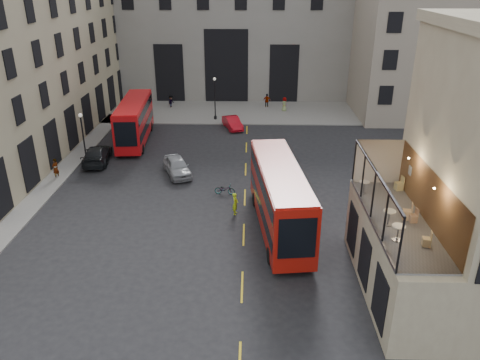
{
  "coord_description": "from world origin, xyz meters",
  "views": [
    {
      "loc": [
        -1.6,
        -22.62,
        16.98
      ],
      "look_at": [
        -2.32,
        8.77,
        3.0
      ],
      "focal_mm": 35.0,
      "sensor_mm": 36.0,
      "label": 1
    }
  ],
  "objects_px": {
    "cafe_chair_d": "(399,186)",
    "bus_near": "(280,196)",
    "cyclist": "(235,204)",
    "cafe_table_near": "(398,231)",
    "car_a": "(177,166)",
    "pedestrian_d": "(284,104)",
    "traffic_light_far": "(131,114)",
    "pedestrian_c": "(267,101)",
    "cafe_table_far": "(364,185)",
    "car_b": "(232,123)",
    "pedestrian_e": "(55,168)",
    "bicycle": "(225,189)",
    "pedestrian_a": "(137,130)",
    "pedestrian_b": "(171,102)",
    "cafe_chair_a": "(427,241)",
    "traffic_light_near": "(257,170)",
    "street_lamp_b": "(215,101)",
    "cafe_chair_b": "(413,218)",
    "car_c": "(97,154)",
    "bus_far": "(134,119)",
    "cafe_chair_c": "(407,214)",
    "cafe_table_mid": "(389,215)",
    "street_lamp_a": "(84,144)"
  },
  "relations": [
    {
      "from": "bus_far",
      "to": "pedestrian_b",
      "type": "relative_size",
      "value": 6.61
    },
    {
      "from": "bus_far",
      "to": "cafe_chair_a",
      "type": "relative_size",
      "value": 14.17
    },
    {
      "from": "bicycle",
      "to": "cafe_table_mid",
      "type": "relative_size",
      "value": 2.02
    },
    {
      "from": "pedestrian_a",
      "to": "pedestrian_c",
      "type": "bearing_deg",
      "value": 59.71
    },
    {
      "from": "cafe_chair_b",
      "to": "traffic_light_far",
      "type": "bearing_deg",
      "value": 128.3
    },
    {
      "from": "street_lamp_b",
      "to": "bus_far",
      "type": "bearing_deg",
      "value": -134.3
    },
    {
      "from": "cyclist",
      "to": "cafe_table_near",
      "type": "xyz_separation_m",
      "value": [
        8.54,
        -11.23,
        4.28
      ]
    },
    {
      "from": "traffic_light_far",
      "to": "pedestrian_b",
      "type": "relative_size",
      "value": 2.2
    },
    {
      "from": "traffic_light_far",
      "to": "cafe_chair_a",
      "type": "xyz_separation_m",
      "value": [
        22.15,
        -30.62,
        2.42
      ]
    },
    {
      "from": "car_b",
      "to": "pedestrian_e",
      "type": "distance_m",
      "value": 21.38
    },
    {
      "from": "bicycle",
      "to": "pedestrian_e",
      "type": "bearing_deg",
      "value": 85.09
    },
    {
      "from": "pedestrian_c",
      "to": "car_c",
      "type": "bearing_deg",
      "value": 55.16
    },
    {
      "from": "cafe_table_near",
      "to": "cafe_table_far",
      "type": "distance_m",
      "value": 5.54
    },
    {
      "from": "bicycle",
      "to": "pedestrian_a",
      "type": "relative_size",
      "value": 0.96
    },
    {
      "from": "car_a",
      "to": "pedestrian_d",
      "type": "relative_size",
      "value": 2.49
    },
    {
      "from": "cafe_chair_d",
      "to": "bus_near",
      "type": "bearing_deg",
      "value": 157.89
    },
    {
      "from": "bus_far",
      "to": "car_b",
      "type": "height_order",
      "value": "bus_far"
    },
    {
      "from": "street_lamp_b",
      "to": "cafe_chair_b",
      "type": "xyz_separation_m",
      "value": [
        13.25,
        -34.18,
        2.44
      ]
    },
    {
      "from": "cafe_table_mid",
      "to": "cafe_chair_b",
      "type": "xyz_separation_m",
      "value": [
        1.43,
        0.34,
        -0.32
      ]
    },
    {
      "from": "cafe_table_far",
      "to": "car_c",
      "type": "bearing_deg",
      "value": 143.66
    },
    {
      "from": "pedestrian_a",
      "to": "cafe_table_near",
      "type": "distance_m",
      "value": 35.5
    },
    {
      "from": "street_lamp_a",
      "to": "pedestrian_b",
      "type": "xyz_separation_m",
      "value": [
        4.59,
        21.52,
        -1.53
      ]
    },
    {
      "from": "traffic_light_near",
      "to": "cyclist",
      "type": "distance_m",
      "value": 3.69
    },
    {
      "from": "street_lamp_b",
      "to": "bus_far",
      "type": "xyz_separation_m",
      "value": [
        -8.09,
        -8.28,
        0.14
      ]
    },
    {
      "from": "bicycle",
      "to": "cafe_chair_d",
      "type": "relative_size",
      "value": 1.88
    },
    {
      "from": "pedestrian_c",
      "to": "cafe_chair_c",
      "type": "relative_size",
      "value": 2.01
    },
    {
      "from": "cafe_table_near",
      "to": "cafe_chair_a",
      "type": "height_order",
      "value": "cafe_table_near"
    },
    {
      "from": "bus_near",
      "to": "pedestrian_a",
      "type": "xyz_separation_m",
      "value": [
        -14.71,
        20.02,
        -1.83
      ]
    },
    {
      "from": "car_b",
      "to": "cafe_chair_a",
      "type": "relative_size",
      "value": 5.31
    },
    {
      "from": "cyclist",
      "to": "pedestrian_e",
      "type": "xyz_separation_m",
      "value": [
        -16.31,
        6.45,
        0.06
      ]
    },
    {
      "from": "car_b",
      "to": "pedestrian_c",
      "type": "relative_size",
      "value": 2.24
    },
    {
      "from": "car_a",
      "to": "car_b",
      "type": "distance_m",
      "value": 14.6
    },
    {
      "from": "car_c",
      "to": "pedestrian_a",
      "type": "height_order",
      "value": "pedestrian_a"
    },
    {
      "from": "traffic_light_far",
      "to": "pedestrian_c",
      "type": "height_order",
      "value": "traffic_light_far"
    },
    {
      "from": "street_lamp_a",
      "to": "pedestrian_b",
      "type": "height_order",
      "value": "street_lamp_a"
    },
    {
      "from": "pedestrian_b",
      "to": "pedestrian_c",
      "type": "xyz_separation_m",
      "value": [
        13.05,
        0.48,
        0.09
      ]
    },
    {
      "from": "car_b",
      "to": "bicycle",
      "type": "xyz_separation_m",
      "value": [
        0.03,
        -17.94,
        -0.26
      ]
    },
    {
      "from": "traffic_light_near",
      "to": "car_c",
      "type": "bearing_deg",
      "value": 154.25
    },
    {
      "from": "bicycle",
      "to": "pedestrian_d",
      "type": "distance_m",
      "value": 26.41
    },
    {
      "from": "street_lamp_a",
      "to": "pedestrian_a",
      "type": "xyz_separation_m",
      "value": [
        2.79,
        8.85,
        -1.52
      ]
    },
    {
      "from": "pedestrian_b",
      "to": "cafe_chair_a",
      "type": "relative_size",
      "value": 2.14
    },
    {
      "from": "cafe_table_mid",
      "to": "cafe_chair_a",
      "type": "bearing_deg",
      "value": -57.89
    },
    {
      "from": "cafe_table_near",
      "to": "car_b",
      "type": "bearing_deg",
      "value": 106.34
    },
    {
      "from": "bus_far",
      "to": "cafe_table_near",
      "type": "xyz_separation_m",
      "value": [
        19.94,
        -27.84,
        2.63
      ]
    },
    {
      "from": "bus_far",
      "to": "cafe_chair_c",
      "type": "xyz_separation_m",
      "value": [
        21.11,
        -25.56,
        2.36
      ]
    },
    {
      "from": "cyclist",
      "to": "cafe_table_near",
      "type": "height_order",
      "value": "cafe_table_near"
    },
    {
      "from": "cafe_table_mid",
      "to": "cafe_table_near",
      "type": "bearing_deg",
      "value": -89.1
    },
    {
      "from": "car_a",
      "to": "cafe_chair_d",
      "type": "relative_size",
      "value": 5.3
    },
    {
      "from": "pedestrian_a",
      "to": "cafe_chair_d",
      "type": "height_order",
      "value": "cafe_chair_d"
    },
    {
      "from": "cafe_table_near",
      "to": "cafe_table_far",
      "type": "height_order",
      "value": "cafe_table_near"
    }
  ]
}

